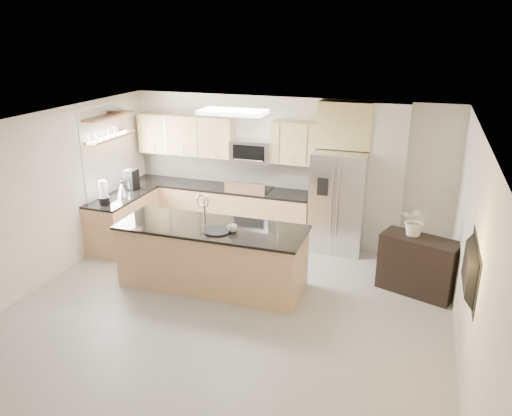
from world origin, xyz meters
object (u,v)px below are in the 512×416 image
(range, at_px, (250,212))
(coffee_maker, at_px, (131,180))
(bowl, at_px, (114,110))
(credenza, at_px, (418,265))
(flower_vase, at_px, (417,214))
(television, at_px, (465,269))
(microwave, at_px, (252,151))
(platter, at_px, (217,231))
(blender, at_px, (104,194))
(island, at_px, (212,256))
(cup, at_px, (232,228))
(refrigerator, at_px, (339,201))
(kettle, at_px, (122,190))

(range, xyz_separation_m, coffee_maker, (-2.09, -0.67, 0.62))
(bowl, bearing_deg, coffee_maker, 32.72)
(credenza, xyz_separation_m, flower_vase, (-0.09, 0.07, 0.78))
(bowl, height_order, television, bowl)
(microwave, height_order, coffee_maker, microwave)
(range, xyz_separation_m, platter, (0.27, -2.19, 0.51))
(blender, bearing_deg, bowl, 102.53)
(island, xyz_separation_m, blender, (-2.18, 0.47, 0.61))
(credenza, distance_m, cup, 2.80)
(refrigerator, height_order, coffee_maker, refrigerator)
(cup, height_order, bowl, bowl)
(refrigerator, distance_m, kettle, 3.83)
(credenza, bearing_deg, cup, -142.53)
(island, height_order, cup, island)
(range, distance_m, island, 2.03)
(microwave, distance_m, credenza, 3.57)
(range, xyz_separation_m, cup, (0.48, -2.13, 0.55))
(television, bearing_deg, blender, 74.36)
(island, xyz_separation_m, flower_vase, (2.87, 0.85, 0.73))
(credenza, distance_m, television, 2.13)
(refrigerator, xyz_separation_m, island, (-1.55, -1.98, -0.40))
(bowl, xyz_separation_m, television, (5.76, -2.35, -1.03))
(television, bearing_deg, cup, 71.81)
(kettle, bearing_deg, island, -23.68)
(platter, xyz_separation_m, coffee_maker, (-2.36, 1.52, 0.11))
(range, distance_m, kettle, 2.37)
(island, relative_size, flower_vase, 4.14)
(platter, bearing_deg, coffee_maker, 147.21)
(range, bearing_deg, television, -41.64)
(cup, xyz_separation_m, flower_vase, (2.49, 0.95, 0.19))
(range, relative_size, coffee_maker, 3.08)
(microwave, distance_m, coffee_maker, 2.30)
(range, distance_m, television, 4.78)
(island, height_order, bowl, bowl)
(platter, bearing_deg, microwave, 96.59)
(island, relative_size, cup, 20.86)
(range, xyz_separation_m, bowl, (-2.25, -0.77, 1.91))
(island, height_order, platter, island)
(refrigerator, relative_size, island, 0.63)
(island, distance_m, bowl, 3.28)
(range, relative_size, blender, 2.72)
(coffee_maker, relative_size, television, 0.34)
(kettle, distance_m, television, 5.90)
(blender, bearing_deg, island, -12.13)
(blender, bearing_deg, kettle, 83.88)
(island, distance_m, cup, 0.66)
(refrigerator, relative_size, bowl, 4.65)
(cup, xyz_separation_m, kettle, (-2.51, 1.03, 0.02))
(refrigerator, distance_m, island, 2.55)
(range, bearing_deg, blender, -143.12)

